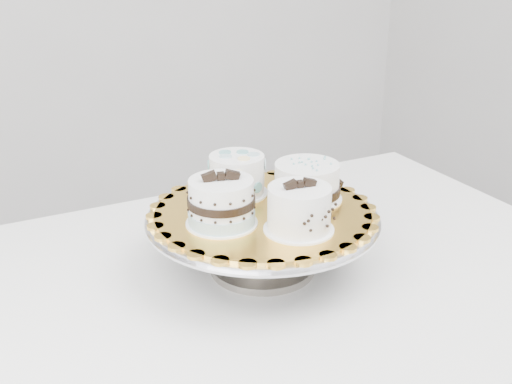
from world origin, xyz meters
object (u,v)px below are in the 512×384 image
cake_ribbon (307,182)px  cake_stand (263,231)px  cake_board (263,212)px  cake_banded (221,204)px  cake_dots (237,174)px  table (261,317)px  cake_swirl (299,210)px

cake_ribbon → cake_stand: bearing=172.8°
cake_board → cake_banded: 0.09m
cake_stand → cake_board: bearing=-123.7°
cake_dots → cake_ribbon: bearing=-66.1°
table → cake_dots: size_ratio=9.93×
cake_board → cake_dots: 0.09m
cake_ribbon → cake_banded: bearing=174.7°
table → cake_banded: bearing=-176.1°
table → cake_board: cake_board is taller
cake_banded → cake_dots: bearing=67.7°
cake_swirl → cake_dots: bearing=103.3°
cake_board → cake_ribbon: cake_ribbon is taller
cake_stand → cake_dots: 0.11m
cake_stand → cake_board: (-0.00, -0.00, 0.03)m
cake_stand → cake_ribbon: cake_ribbon is taller
table → cake_swirl: size_ratio=11.07×
cake_stand → cake_banded: cake_banded is taller
cake_stand → cake_board: 0.03m
cake_swirl → cake_banded: (-0.09, 0.08, 0.00)m
cake_dots → cake_board: bearing=-114.5°
cake_swirl → cake_banded: bearing=148.6°
cake_banded → cake_dots: size_ratio=1.01×
cake_swirl → cake_ribbon: cake_swirl is taller
cake_banded → cake_ribbon: cake_banded is taller
table → cake_dots: (0.01, 0.09, 0.22)m
cake_board → cake_swirl: (0.01, -0.09, 0.03)m
cake_banded → cake_ribbon: (0.17, 0.01, -0.00)m
cake_board → cake_banded: size_ratio=2.78×
cake_dots → cake_ribbon: 0.12m
cake_banded → cake_board: bearing=25.0°
cake_swirl → cake_board: bearing=106.3°
table → cake_stand: size_ratio=3.23×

